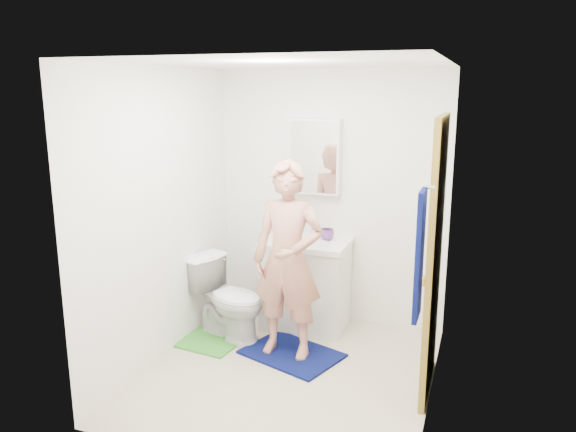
% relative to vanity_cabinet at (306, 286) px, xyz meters
% --- Properties ---
extents(floor, '(2.20, 2.40, 0.02)m').
position_rel_vanity_cabinet_xyz_m(floor, '(0.15, -0.91, -0.41)').
color(floor, beige).
rests_on(floor, ground).
extents(ceiling, '(2.20, 2.40, 0.02)m').
position_rel_vanity_cabinet_xyz_m(ceiling, '(0.15, -0.91, 2.01)').
color(ceiling, white).
rests_on(ceiling, ground).
extents(wall_back, '(2.20, 0.02, 2.40)m').
position_rel_vanity_cabinet_xyz_m(wall_back, '(0.15, 0.30, 0.80)').
color(wall_back, white).
rests_on(wall_back, ground).
extents(wall_front, '(2.20, 0.02, 2.40)m').
position_rel_vanity_cabinet_xyz_m(wall_front, '(0.15, -2.12, 0.80)').
color(wall_front, white).
rests_on(wall_front, ground).
extents(wall_left, '(0.02, 2.40, 2.40)m').
position_rel_vanity_cabinet_xyz_m(wall_left, '(-0.96, -0.91, 0.80)').
color(wall_left, white).
rests_on(wall_left, ground).
extents(wall_right, '(0.02, 2.40, 2.40)m').
position_rel_vanity_cabinet_xyz_m(wall_right, '(1.26, -0.91, 0.80)').
color(wall_right, white).
rests_on(wall_right, ground).
extents(vanity_cabinet, '(0.75, 0.55, 0.80)m').
position_rel_vanity_cabinet_xyz_m(vanity_cabinet, '(0.00, 0.00, 0.00)').
color(vanity_cabinet, white).
rests_on(vanity_cabinet, floor).
extents(countertop, '(0.79, 0.59, 0.05)m').
position_rel_vanity_cabinet_xyz_m(countertop, '(0.00, 0.00, 0.43)').
color(countertop, white).
rests_on(countertop, vanity_cabinet).
extents(sink_basin, '(0.40, 0.40, 0.03)m').
position_rel_vanity_cabinet_xyz_m(sink_basin, '(0.00, 0.00, 0.44)').
color(sink_basin, white).
rests_on(sink_basin, countertop).
extents(faucet, '(0.03, 0.03, 0.12)m').
position_rel_vanity_cabinet_xyz_m(faucet, '(0.00, 0.18, 0.51)').
color(faucet, silver).
rests_on(faucet, countertop).
extents(medicine_cabinet, '(0.50, 0.12, 0.70)m').
position_rel_vanity_cabinet_xyz_m(medicine_cabinet, '(0.00, 0.22, 1.20)').
color(medicine_cabinet, white).
rests_on(medicine_cabinet, wall_back).
extents(mirror_panel, '(0.46, 0.01, 0.66)m').
position_rel_vanity_cabinet_xyz_m(mirror_panel, '(0.00, 0.16, 1.20)').
color(mirror_panel, white).
rests_on(mirror_panel, wall_back).
extents(door, '(0.05, 0.80, 2.05)m').
position_rel_vanity_cabinet_xyz_m(door, '(1.22, -0.76, 0.62)').
color(door, olive).
rests_on(door, ground).
extents(door_knob, '(0.07, 0.07, 0.07)m').
position_rel_vanity_cabinet_xyz_m(door_knob, '(1.18, -1.08, 0.55)').
color(door_knob, gold).
rests_on(door_knob, door).
extents(towel, '(0.03, 0.24, 0.80)m').
position_rel_vanity_cabinet_xyz_m(towel, '(1.18, -1.48, 0.85)').
color(towel, '#081151').
rests_on(towel, wall_right).
extents(towel_hook, '(0.06, 0.02, 0.02)m').
position_rel_vanity_cabinet_xyz_m(towel_hook, '(1.22, -1.48, 1.27)').
color(towel_hook, silver).
rests_on(towel_hook, wall_right).
extents(toilet, '(0.82, 0.63, 0.74)m').
position_rel_vanity_cabinet_xyz_m(toilet, '(-0.58, -0.48, -0.03)').
color(toilet, white).
rests_on(toilet, floor).
extents(bath_mat, '(0.93, 0.79, 0.02)m').
position_rel_vanity_cabinet_xyz_m(bath_mat, '(0.07, -0.63, -0.39)').
color(bath_mat, '#081151').
rests_on(bath_mat, floor).
extents(green_rug, '(0.56, 0.50, 0.02)m').
position_rel_vanity_cabinet_xyz_m(green_rug, '(-0.69, -0.66, -0.39)').
color(green_rug, green).
rests_on(green_rug, floor).
extents(soap_dispenser, '(0.11, 0.11, 0.21)m').
position_rel_vanity_cabinet_xyz_m(soap_dispenser, '(-0.17, -0.07, 0.56)').
color(soap_dispenser, '#CC5F7E').
rests_on(soap_dispenser, countertop).
extents(toothbrush_cup, '(0.15, 0.15, 0.10)m').
position_rel_vanity_cabinet_xyz_m(toothbrush_cup, '(0.18, 0.07, 0.50)').
color(toothbrush_cup, '#673B83').
rests_on(toothbrush_cup, countertop).
extents(man, '(0.61, 0.41, 1.65)m').
position_rel_vanity_cabinet_xyz_m(man, '(0.04, -0.63, 0.45)').
color(man, tan).
rests_on(man, bath_mat).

